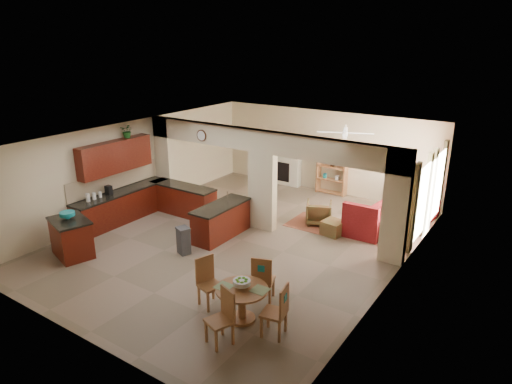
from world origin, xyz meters
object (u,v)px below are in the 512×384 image
Objects in this scene: sofa at (404,213)px; armchair at (319,213)px; dining_table at (242,298)px; kitchen_island at (71,238)px.

armchair is at bearing 124.06° from sofa.
sofa reaches higher than dining_table.
sofa is (1.20, 6.22, -0.06)m from dining_table.
kitchen_island is at bearing 141.78° from sofa.
sofa is at bearing 62.40° from kitchen_island.
armchair is at bearing 100.14° from dining_table.
dining_table is at bearing 18.36° from kitchen_island.
kitchen_island is 6.67m from armchair.
kitchen_island is 1.28× the size of dining_table.
sofa is at bearing -176.42° from armchair.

